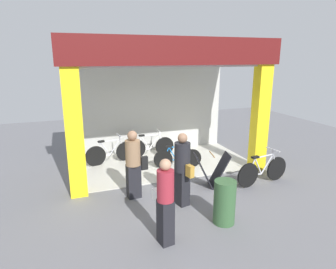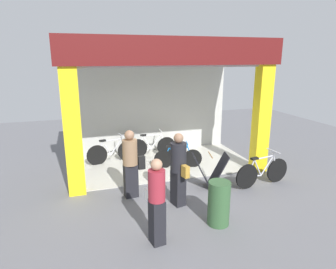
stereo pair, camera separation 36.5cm
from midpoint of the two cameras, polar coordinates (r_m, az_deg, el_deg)
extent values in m
plane|color=slate|center=(8.37, 2.75, -8.86)|extent=(19.34, 19.34, 0.00)
cube|color=beige|center=(9.65, -0.19, -5.51)|extent=(5.67, 2.90, 0.02)
cube|color=#B7B7B2|center=(10.60, -2.51, 5.10)|extent=(5.67, 0.12, 3.15)
cube|color=yellow|center=(7.42, -16.56, 0.26)|extent=(0.41, 0.36, 3.15)
cube|color=yellow|center=(9.10, 18.66, 2.72)|extent=(0.41, 0.36, 3.15)
cube|color=#591414|center=(7.53, 3.49, 15.83)|extent=(5.87, 0.20, 0.69)
cube|color=silver|center=(9.05, -0.21, 13.30)|extent=(5.67, 2.90, 0.06)
cylinder|color=black|center=(10.10, -4.83, -2.71)|extent=(0.66, 0.07, 0.66)
cylinder|color=black|center=(10.32, 0.71, -2.28)|extent=(0.66, 0.07, 0.66)
cylinder|color=white|center=(10.15, -3.51, -2.74)|extent=(0.44, 0.05, 0.08)
cylinder|color=white|center=(10.11, -3.02, -1.55)|extent=(0.29, 0.05, 0.49)
cylinder|color=white|center=(10.17, -1.29, -1.38)|extent=(0.40, 0.05, 0.51)
cylinder|color=white|center=(10.08, -2.00, -0.13)|extent=(0.63, 0.06, 0.05)
cylinder|color=white|center=(10.06, -4.24, -1.50)|extent=(0.22, 0.04, 0.44)
cylinder|color=white|center=(10.23, 0.17, -1.14)|extent=(0.20, 0.04, 0.45)
cylinder|color=white|center=(10.13, -0.33, 0.38)|extent=(0.06, 0.04, 0.14)
cylinder|color=white|center=(10.11, -0.39, 0.74)|extent=(0.05, 0.46, 0.03)
cube|color=black|center=(10.01, -3.75, -0.13)|extent=(0.20, 0.11, 0.05)
cylinder|color=black|center=(9.61, -12.48, -3.94)|extent=(0.65, 0.16, 0.66)
cylinder|color=black|center=(9.90, -6.82, -3.13)|extent=(0.65, 0.16, 0.66)
cylinder|color=silver|center=(9.68, -11.11, -3.89)|extent=(0.44, 0.12, 0.08)
cylinder|color=silver|center=(9.64, -10.66, -2.61)|extent=(0.29, 0.09, 0.49)
cylinder|color=silver|center=(9.72, -8.89, -2.32)|extent=(0.40, 0.11, 0.51)
cylinder|color=silver|center=(9.62, -9.66, -1.07)|extent=(0.63, 0.15, 0.05)
cylinder|color=silver|center=(9.57, -11.91, -2.64)|extent=(0.22, 0.07, 0.44)
cylinder|color=silver|center=(9.80, -7.42, -1.98)|extent=(0.20, 0.07, 0.46)
cylinder|color=silver|center=(9.69, -7.98, -0.42)|extent=(0.06, 0.05, 0.14)
cylinder|color=silver|center=(9.67, -8.05, -0.06)|extent=(0.12, 0.46, 0.03)
cube|color=black|center=(9.53, -11.46, -1.18)|extent=(0.21, 0.13, 0.05)
cylinder|color=black|center=(9.13, 0.27, -4.81)|extent=(0.58, 0.17, 0.59)
cylinder|color=black|center=(9.25, 5.88, -4.65)|extent=(0.58, 0.17, 0.59)
cylinder|color=blue|center=(9.16, 1.60, -4.90)|extent=(0.39, 0.12, 0.08)
cylinder|color=blue|center=(9.11, 2.12, -3.76)|extent=(0.26, 0.09, 0.44)
cylinder|color=blue|center=(9.14, 3.87, -3.67)|extent=(0.36, 0.11, 0.46)
cylinder|color=blue|center=(9.06, 3.18, -2.42)|extent=(0.55, 0.16, 0.05)
cylinder|color=blue|center=(9.08, 0.89, -3.66)|extent=(0.19, 0.07, 0.39)
cylinder|color=blue|center=(9.17, 5.36, -3.50)|extent=(0.18, 0.07, 0.41)
cylinder|color=blue|center=(9.08, 4.89, -1.98)|extent=(0.06, 0.04, 0.12)
cylinder|color=blue|center=(9.06, 4.84, -1.63)|extent=(0.12, 0.40, 0.03)
cube|color=black|center=(9.02, 1.42, -2.34)|extent=(0.19, 0.13, 0.04)
cylinder|color=black|center=(8.07, 16.25, -7.83)|extent=(0.67, 0.14, 0.67)
cylinder|color=black|center=(8.75, 21.45, -6.47)|extent=(0.67, 0.14, 0.67)
cylinder|color=silver|center=(8.23, 17.54, -7.66)|extent=(0.45, 0.10, 0.09)
cylinder|color=silver|center=(8.21, 18.14, -6.11)|extent=(0.30, 0.08, 0.51)
cylinder|color=silver|center=(8.42, 19.77, -5.66)|extent=(0.42, 0.09, 0.53)
cylinder|color=silver|center=(8.26, 19.27, -4.23)|extent=(0.65, 0.12, 0.05)
cylinder|color=silver|center=(8.06, 16.98, -6.23)|extent=(0.22, 0.07, 0.45)
cylinder|color=silver|center=(8.61, 21.11, -5.18)|extent=(0.20, 0.06, 0.47)
cylinder|color=silver|center=(8.45, 20.84, -3.41)|extent=(0.06, 0.04, 0.14)
cylinder|color=silver|center=(8.42, 20.84, -2.98)|extent=(0.10, 0.47, 0.03)
cube|color=black|center=(8.04, 17.61, -4.44)|extent=(0.22, 0.13, 0.05)
cube|color=black|center=(7.87, 7.81, -7.05)|extent=(0.57, 0.60, 0.91)
cube|color=black|center=(7.97, 10.95, -6.91)|extent=(0.57, 0.60, 0.91)
cylinder|color=olive|center=(7.76, 9.53, -3.91)|extent=(0.15, 0.50, 0.03)
cube|color=black|center=(6.96, 3.48, -10.24)|extent=(0.31, 0.37, 0.83)
cylinder|color=black|center=(6.68, 3.58, -4.40)|extent=(0.44, 0.44, 0.67)
sphere|color=#8C664C|center=(6.54, 3.64, -0.72)|extent=(0.22, 0.22, 0.22)
cube|color=#BF8C33|center=(6.54, 4.98, -7.14)|extent=(0.15, 0.21, 0.27)
cube|color=black|center=(7.35, -5.75, -8.84)|extent=(0.34, 0.27, 0.84)
cylinder|color=#8C6B4C|center=(7.09, -5.90, -3.44)|extent=(0.39, 0.39, 0.61)
sphere|color=#8C664C|center=(6.97, -6.00, -0.13)|extent=(0.23, 0.23, 0.23)
cube|color=black|center=(7.27, -3.70, -5.44)|extent=(0.18, 0.12, 0.33)
cube|color=black|center=(5.63, -0.19, -16.53)|extent=(0.28, 0.31, 0.86)
cylinder|color=maroon|center=(5.29, -0.20, -9.84)|extent=(0.36, 0.36, 0.58)
sphere|color=tan|center=(5.14, -0.20, -5.84)|extent=(0.21, 0.21, 0.21)
cube|color=white|center=(5.66, -1.53, -11.62)|extent=(0.17, 0.25, 0.23)
cylinder|color=#335933|center=(6.30, 11.46, -12.88)|extent=(0.45, 0.45, 0.93)
camera|label=1|loc=(0.18, -88.79, 0.32)|focal=31.59mm
camera|label=2|loc=(0.18, 91.21, -0.32)|focal=31.59mm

